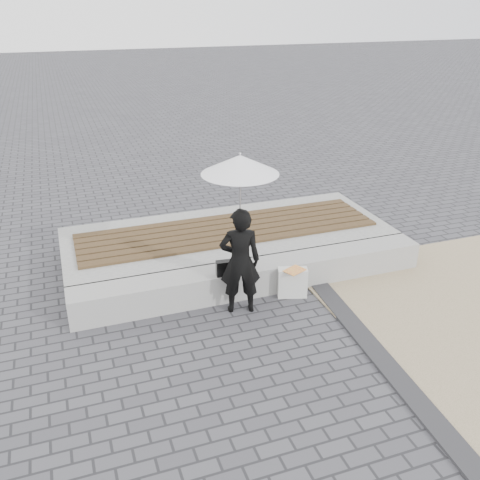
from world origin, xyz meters
The scene contains 10 objects.
ground centered at (0.00, 0.00, 0.00)m, with size 80.00×80.00×0.00m, color #46464B.
edging_band centered at (0.75, -0.50, 0.02)m, with size 0.25×5.20×0.04m, color #2D2C2F.
seating_ledge centered at (0.00, 1.60, 0.20)m, with size 5.00×0.45×0.40m, color #969692.
timber_platform centered at (0.00, 2.80, 0.20)m, with size 5.00×2.00×0.40m, color #A5A6A0.
timber_decking centered at (0.00, 2.80, 0.42)m, with size 4.60×1.20×0.04m, color #4F3D22, non-canonical shape.
woman centered at (-0.38, 1.18, 0.71)m, with size 0.52×0.34×1.41m, color black.
parasol centered at (-0.38, 1.18, 1.96)m, with size 0.91×0.91×1.17m.
handbag centered at (-0.47, 1.44, 0.50)m, with size 0.29×0.10×0.21m, color black.
canvas_tote centered at (0.40, 1.27, 0.21)m, with size 0.39×0.17×0.41m, color white.
magazine centered at (0.40, 1.22, 0.42)m, with size 0.27×0.20×0.01m, color red.
Camera 1 is at (-2.36, -4.37, 3.71)m, focal length 39.62 mm.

